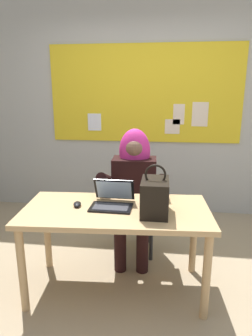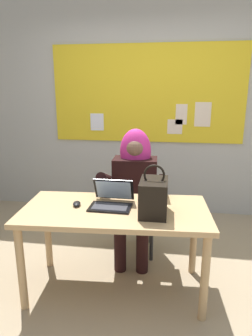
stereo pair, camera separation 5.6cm
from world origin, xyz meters
name	(u,v)px [view 1 (the left image)]	position (x,y,z in m)	size (l,w,h in m)	color
ground_plane	(127,293)	(0.00, 0.00, 0.00)	(24.00, 24.00, 0.00)	tan
wall_back_bulletin	(145,103)	(0.00, 1.82, 1.44)	(5.26, 1.96, 2.85)	#B2B2AD
desk_main	(116,219)	(-0.10, 0.05, 0.63)	(1.49, 0.79, 0.72)	tan
chair_at_desk	(134,201)	(-0.02, 0.76, 0.51)	(0.45, 0.45, 0.90)	#2D3347
person_costumed	(134,184)	(-0.01, 0.64, 0.74)	(0.61, 0.62, 1.25)	black
laptop	(112,200)	(-0.13, 0.11, 0.76)	(0.33, 0.30, 0.20)	black
computer_mouse	(77,204)	(-0.41, 0.06, 0.73)	(0.06, 0.10, 0.03)	black
handbag	(155,197)	(0.20, 0.00, 0.85)	(0.20, 0.30, 0.38)	black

